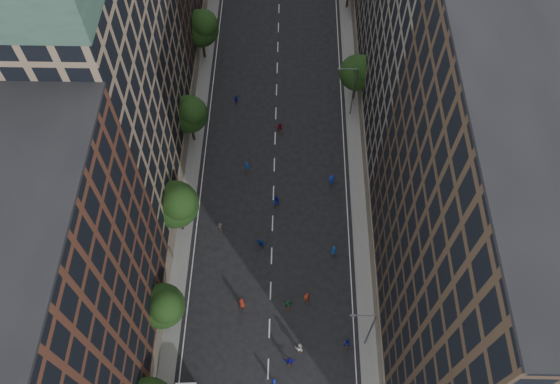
# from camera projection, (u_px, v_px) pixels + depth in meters

# --- Properties ---
(ground) EXTENTS (240.00, 240.00, 0.00)m
(ground) POSITION_uv_depth(u_px,v_px,m) (275.00, 141.00, 75.49)
(ground) COLOR black
(ground) RESTS_ON ground
(sidewalk_left) EXTENTS (4.00, 105.00, 0.15)m
(sidewalk_left) POSITION_uv_depth(u_px,v_px,m) (194.00, 99.00, 79.53)
(sidewalk_left) COLOR slate
(sidewalk_left) RESTS_ON ground
(sidewalk_right) EXTENTS (4.00, 105.00, 0.15)m
(sidewalk_right) POSITION_uv_depth(u_px,v_px,m) (359.00, 101.00, 79.29)
(sidewalk_right) COLOR slate
(sidewalk_right) RESTS_ON ground
(bldg_left_a) EXTENTS (14.00, 22.00, 30.00)m
(bldg_left_a) POSITION_uv_depth(u_px,v_px,m) (48.00, 297.00, 47.55)
(bldg_left_a) COLOR #4F2B1E
(bldg_left_a) RESTS_ON ground
(bldg_left_b) EXTENTS (14.00, 26.00, 34.00)m
(bldg_left_b) POSITION_uv_depth(u_px,v_px,m) (96.00, 79.00, 58.62)
(bldg_left_b) COLOR #877058
(bldg_left_b) RESTS_ON ground
(bldg_right_a) EXTENTS (14.00, 30.00, 36.00)m
(bldg_right_a) POSITION_uv_depth(u_px,v_px,m) (488.00, 248.00, 46.75)
(bldg_right_a) COLOR #423223
(bldg_right_a) RESTS_ON ground
(bldg_right_b) EXTENTS (14.00, 28.00, 33.00)m
(bldg_right_b) POSITION_uv_depth(u_px,v_px,m) (438.00, 30.00, 63.45)
(bldg_right_b) COLOR #70685C
(bldg_right_b) RESTS_ON ground
(tree_left_1) EXTENTS (4.80, 4.80, 8.21)m
(tree_left_1) POSITION_uv_depth(u_px,v_px,m) (163.00, 306.00, 56.99)
(tree_left_1) COLOR black
(tree_left_1) RESTS_ON ground
(tree_left_2) EXTENTS (5.60, 5.60, 9.45)m
(tree_left_2) POSITION_uv_depth(u_px,v_px,m) (176.00, 204.00, 62.68)
(tree_left_2) COLOR black
(tree_left_2) RESTS_ON ground
(tree_left_3) EXTENTS (5.00, 5.00, 8.58)m
(tree_left_3) POSITION_uv_depth(u_px,v_px,m) (190.00, 113.00, 70.59)
(tree_left_3) COLOR black
(tree_left_3) RESTS_ON ground
(tree_left_4) EXTENTS (5.40, 5.40, 9.08)m
(tree_left_4) POSITION_uv_depth(u_px,v_px,m) (201.00, 27.00, 78.86)
(tree_left_4) COLOR black
(tree_left_4) RESTS_ON ground
(tree_right_a) EXTENTS (5.00, 5.00, 8.39)m
(tree_right_a) POSITION_uv_depth(u_px,v_px,m) (359.00, 72.00, 74.78)
(tree_right_a) COLOR black
(tree_right_a) RESTS_ON ground
(streetlamp_near) EXTENTS (2.64, 0.22, 9.06)m
(streetlamp_near) POSITION_uv_depth(u_px,v_px,m) (369.00, 328.00, 56.11)
(streetlamp_near) COLOR #595B60
(streetlamp_near) RESTS_ON ground
(streetlamp_far) EXTENTS (2.64, 0.22, 9.06)m
(streetlamp_far) POSITION_uv_depth(u_px,v_px,m) (352.00, 89.00, 73.67)
(streetlamp_far) COLOR #595B60
(streetlamp_far) RESTS_ON ground
(skater_1) EXTENTS (0.64, 0.47, 1.60)m
(skater_1) POSITION_uv_depth(u_px,v_px,m) (274.00, 381.00, 57.53)
(skater_1) COLOR #1423A6
(skater_1) RESTS_ON ground
(skater_2) EXTENTS (0.92, 0.76, 1.74)m
(skater_2) POSITION_uv_depth(u_px,v_px,m) (346.00, 342.00, 59.68)
(skater_2) COLOR navy
(skater_2) RESTS_ON ground
(skater_5) EXTENTS (1.43, 0.52, 1.52)m
(skater_5) POSITION_uv_depth(u_px,v_px,m) (290.00, 361.00, 58.68)
(skater_5) COLOR #151298
(skater_5) RESTS_ON ground
(skater_6) EXTENTS (1.05, 0.89, 1.83)m
(skater_6) POSITION_uv_depth(u_px,v_px,m) (242.00, 303.00, 62.02)
(skater_6) COLOR maroon
(skater_6) RESTS_ON ground
(skater_7) EXTENTS (0.81, 0.69, 1.89)m
(skater_7) POSITION_uv_depth(u_px,v_px,m) (306.00, 297.00, 62.36)
(skater_7) COLOR #A92F1C
(skater_7) RESTS_ON ground
(skater_8) EXTENTS (0.95, 0.75, 1.91)m
(skater_8) POSITION_uv_depth(u_px,v_px,m) (299.00, 347.00, 59.28)
(skater_8) COLOR silver
(skater_8) RESTS_ON ground
(skater_9) EXTENTS (1.04, 0.63, 1.58)m
(skater_9) POSITION_uv_depth(u_px,v_px,m) (221.00, 227.00, 67.37)
(skater_9) COLOR #37363A
(skater_9) RESTS_ON ground
(skater_10) EXTENTS (1.03, 0.44, 1.74)m
(skater_10) POSITION_uv_depth(u_px,v_px,m) (288.00, 304.00, 61.99)
(skater_10) COLOR #22713A
(skater_10) RESTS_ON ground
(skater_11) EXTENTS (1.65, 0.93, 1.70)m
(skater_11) POSITION_uv_depth(u_px,v_px,m) (261.00, 243.00, 66.13)
(skater_11) COLOR navy
(skater_11) RESTS_ON ground
(skater_12) EXTENTS (0.83, 0.60, 1.57)m
(skater_12) POSITION_uv_depth(u_px,v_px,m) (334.00, 250.00, 65.70)
(skater_12) COLOR #13469B
(skater_12) RESTS_ON ground
(skater_13) EXTENTS (0.68, 0.46, 1.84)m
(skater_13) POSITION_uv_depth(u_px,v_px,m) (247.00, 167.00, 72.05)
(skater_13) COLOR #144DA8
(skater_13) RESTS_ON ground
(skater_14) EXTENTS (1.14, 1.04, 1.91)m
(skater_14) POSITION_uv_depth(u_px,v_px,m) (276.00, 201.00, 69.17)
(skater_14) COLOR #1725BB
(skater_14) RESTS_ON ground
(skater_15) EXTENTS (1.34, 1.08, 1.82)m
(skater_15) POSITION_uv_depth(u_px,v_px,m) (332.00, 180.00, 70.91)
(skater_15) COLOR #132A9A
(skater_15) RESTS_ON ground
(skater_16) EXTENTS (0.98, 0.66, 1.55)m
(skater_16) POSITION_uv_depth(u_px,v_px,m) (237.00, 100.00, 78.51)
(skater_16) COLOR #1630B9
(skater_16) RESTS_ON ground
(skater_17) EXTENTS (1.52, 0.88, 1.56)m
(skater_17) POSITION_uv_depth(u_px,v_px,m) (280.00, 127.00, 75.81)
(skater_17) COLOR maroon
(skater_17) RESTS_ON ground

